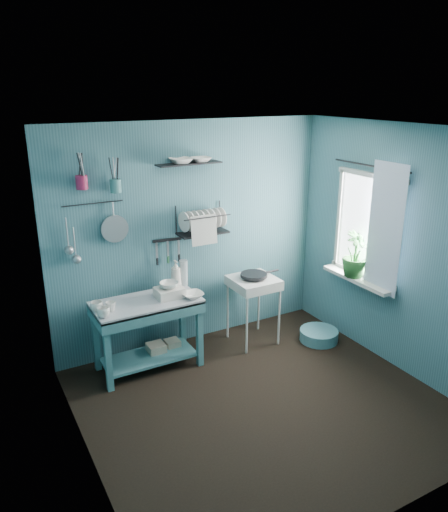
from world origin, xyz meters
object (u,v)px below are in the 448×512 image
work_counter (148,335)px  storage_tin_small (173,348)px  utensil_cup_magenta (82,182)px  frying_pan (254,275)px  hotplate_stand (253,310)px  potted_plant (355,254)px  mug_left (103,312)px  dish_rack (203,220)px  utensil_cup_teal (116,186)px  water_bottle (184,272)px  mug_right (97,307)px  colander (115,229)px  storage_tin_large (156,353)px  soap_bottle (176,274)px  mug_mid (111,306)px  wash_tub (170,292)px  floor_basin (319,335)px

work_counter → storage_tin_small: work_counter is taller
utensil_cup_magenta → storage_tin_small: utensil_cup_magenta is taller
frying_pan → hotplate_stand: bearing=0.0°
frying_pan → potted_plant: bearing=-32.1°
mug_left → dish_rack: size_ratio=0.22×
work_counter → utensil_cup_magenta: 1.68m
utensil_cup_teal → dish_rack: bearing=-3.1°
water_bottle → utensil_cup_teal: 1.20m
work_counter → utensil_cup_magenta: utensil_cup_magenta is taller
work_counter → mug_right: bearing=172.9°
colander → storage_tin_small: 1.46m
mug_right → utensil_cup_teal: size_ratio=0.95×
work_counter → storage_tin_large: size_ratio=4.89×
utensil_cup_magenta → potted_plant: size_ratio=0.26×
mug_right → hotplate_stand: 1.81m
potted_plant → utensil_cup_teal: bearing=158.6°
soap_bottle → utensil_cup_magenta: bearing=173.6°
storage_tin_small → mug_mid: bearing=-168.4°
water_bottle → hotplate_stand: water_bottle is taller
wash_tub → water_bottle: 0.37m
storage_tin_small → utensil_cup_magenta: bearing=164.0°
water_bottle → potted_plant: potted_plant is taller
utensil_cup_teal → colander: bearing=135.2°
hotplate_stand → frying_pan: frying_pan is taller
potted_plant → floor_basin: 1.07m
mug_left → floor_basin: 2.55m
frying_pan → potted_plant: (0.93, -0.59, 0.26)m
colander → storage_tin_small: size_ratio=1.40×
mug_left → storage_tin_large: bearing=19.9°
hotplate_stand → dish_rack: size_ratio=1.42×
mug_right → frying_pan: (1.76, -0.03, 0.01)m
water_bottle → colander: (-0.69, 0.11, 0.56)m
mug_mid → utensil_cup_teal: 1.17m
mug_right → hotplate_stand: size_ratio=0.16×
frying_pan → storage_tin_small: size_ratio=1.50×
work_counter → hotplate_stand: hotplate_stand is taller
storage_tin_small → water_bottle: bearing=32.5°
mug_mid → wash_tub: (0.63, 0.04, 0.00)m
potted_plant → floor_basin: (-0.25, 0.21, -1.02)m
utensil_cup_magenta → potted_plant: 2.95m
soap_bottle → work_counter: bearing=-154.5°
wash_tub → floor_basin: size_ratio=0.63×
water_bottle → floor_basin: size_ratio=0.63×
wash_tub → dish_rack: 0.87m
water_bottle → floor_basin: bearing=-23.7°
hotplate_stand → utensil_cup_teal: 2.09m
soap_bottle → storage_tin_large: soap_bottle is taller
water_bottle → storage_tin_small: water_bottle is taller
utensil_cup_teal → hotplate_stand: bearing=-13.2°
mug_right → hotplate_stand: (1.76, -0.03, -0.42)m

